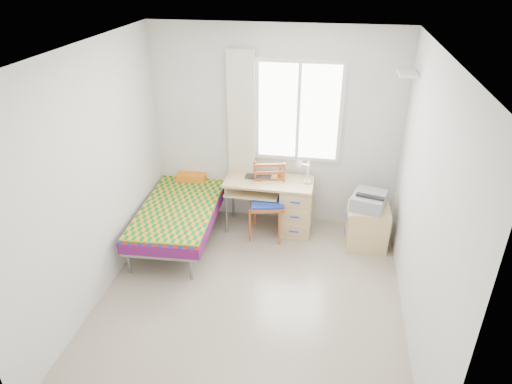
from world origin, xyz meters
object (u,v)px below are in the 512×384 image
bed (184,204)px  printer (369,200)px  chair (268,197)px  desk (291,204)px  cabinet (367,227)px

bed → printer: bed is taller
bed → chair: chair is taller
desk → chair: 0.35m
bed → cabinet: bearing=-0.5°
bed → chair: bearing=5.8°
bed → cabinet: bed is taller
chair → cabinet: chair is taller
cabinet → chair: bearing=175.4°
desk → cabinet: (0.97, -0.20, -0.12)m
bed → printer: 2.35m
bed → cabinet: (2.35, 0.09, -0.15)m
printer → desk: bearing=-176.1°
bed → chair: (1.08, 0.16, 0.13)m
bed → printer: (2.33, 0.11, 0.22)m
bed → desk: bearing=9.1°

